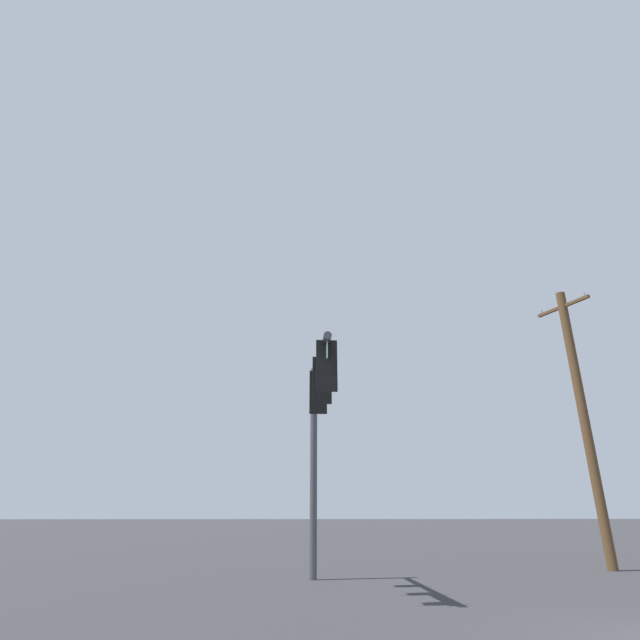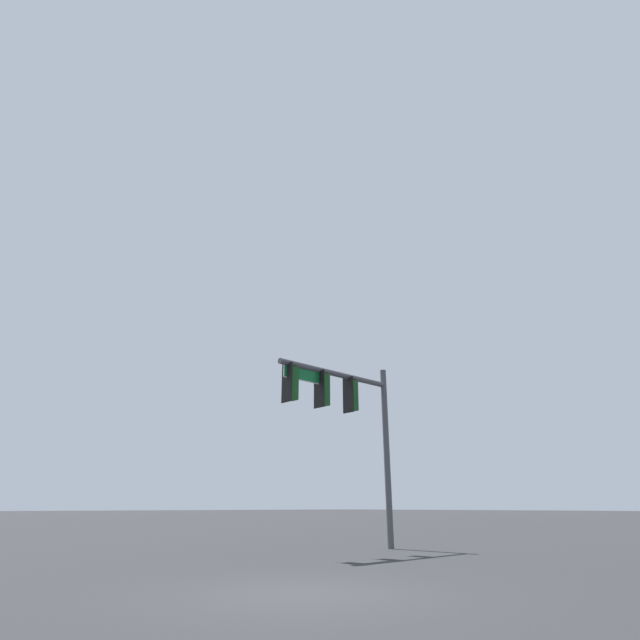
% 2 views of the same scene
% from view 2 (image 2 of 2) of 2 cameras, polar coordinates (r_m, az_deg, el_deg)
% --- Properties ---
extents(ground_plane, '(400.00, 400.00, 0.00)m').
position_cam_2_polar(ground_plane, '(9.70, -1.75, -28.82)').
color(ground_plane, '#2D2D30').
extents(signal_pole_near, '(5.31, 0.55, 6.47)m').
position_cam_2_polar(signal_pole_near, '(18.15, 3.01, -9.96)').
color(signal_pole_near, '#47474C').
rests_on(signal_pole_near, ground_plane).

